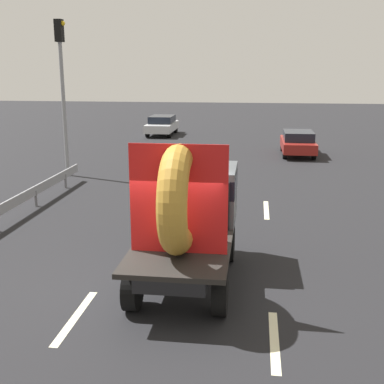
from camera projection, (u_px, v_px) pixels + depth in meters
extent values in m
plane|color=black|center=(166.00, 287.00, 10.64)|extent=(120.00, 120.00, 0.00)
cylinder|color=black|center=(160.00, 241.00, 12.24)|extent=(0.28, 0.86, 0.86)
cylinder|color=black|center=(228.00, 244.00, 12.02)|extent=(0.28, 0.86, 0.86)
cylinder|color=black|center=(133.00, 289.00, 9.56)|extent=(0.28, 0.86, 0.86)
cylinder|color=black|center=(220.00, 294.00, 9.35)|extent=(0.28, 0.86, 0.86)
cube|color=black|center=(186.00, 245.00, 10.71)|extent=(1.30, 4.47, 0.25)
cube|color=#4C5156|center=(194.00, 194.00, 11.83)|extent=(2.00, 1.74, 1.35)
cube|color=black|center=(194.00, 182.00, 11.71)|extent=(2.02, 1.65, 0.44)
cube|color=black|center=(180.00, 252.00, 9.83)|extent=(2.00, 2.73, 0.10)
cube|color=black|center=(189.00, 205.00, 10.95)|extent=(1.80, 0.08, 1.10)
torus|color=#B7842D|center=(178.00, 199.00, 9.42)|extent=(0.56, 2.14, 2.14)
cube|color=red|center=(178.00, 199.00, 9.42)|extent=(1.90, 0.03, 2.14)
cylinder|color=black|center=(282.00, 146.00, 28.20)|extent=(0.21, 0.61, 0.61)
cylinder|color=black|center=(309.00, 146.00, 28.01)|extent=(0.21, 0.61, 0.61)
cylinder|color=black|center=(285.00, 153.00, 25.73)|extent=(0.21, 0.61, 0.61)
cylinder|color=black|center=(314.00, 154.00, 25.54)|extent=(0.21, 0.61, 0.61)
cube|color=maroon|center=(298.00, 145.00, 26.81)|extent=(1.72, 4.01, 0.52)
cube|color=black|center=(298.00, 136.00, 26.59)|extent=(1.55, 2.24, 0.48)
cylinder|color=gray|center=(64.00, 111.00, 21.12)|extent=(0.16, 0.16, 5.66)
cube|color=black|center=(59.00, 31.00, 20.32)|extent=(0.30, 0.36, 0.90)
sphere|color=yellow|center=(63.00, 23.00, 20.23)|extent=(0.20, 0.20, 0.20)
cube|color=gray|center=(16.00, 201.00, 15.46)|extent=(0.06, 10.81, 0.32)
cylinder|color=slate|center=(36.00, 198.00, 16.83)|extent=(0.10, 0.10, 0.55)
cylinder|color=slate|center=(65.00, 181.00, 19.43)|extent=(0.10, 0.10, 0.55)
cube|color=beige|center=(75.00, 317.00, 9.35)|extent=(0.16, 2.14, 0.01)
cube|color=beige|center=(155.00, 209.00, 16.54)|extent=(0.16, 2.42, 0.01)
cube|color=beige|center=(274.00, 340.00, 8.54)|extent=(0.16, 2.04, 0.01)
cube|color=beige|center=(266.00, 210.00, 16.44)|extent=(0.16, 2.20, 0.01)
cylinder|color=black|center=(169.00, 133.00, 33.66)|extent=(0.22, 0.63, 0.63)
cylinder|color=black|center=(147.00, 133.00, 33.85)|extent=(0.22, 0.63, 0.63)
cylinder|color=black|center=(176.00, 128.00, 36.20)|extent=(0.22, 0.63, 0.63)
cylinder|color=black|center=(155.00, 128.00, 36.39)|extent=(0.22, 0.63, 0.63)
cube|color=silver|center=(162.00, 127.00, 34.96)|extent=(1.77, 4.13, 0.54)
cube|color=black|center=(162.00, 119.00, 34.93)|extent=(1.59, 2.31, 0.49)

